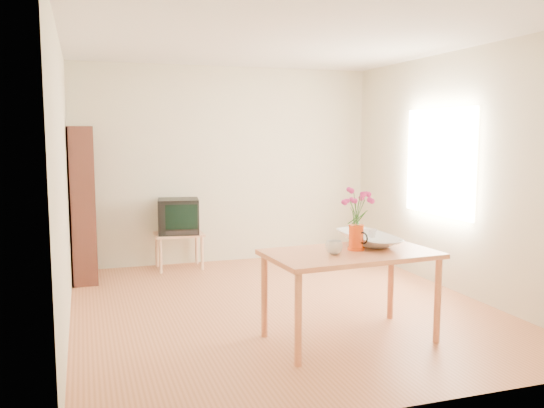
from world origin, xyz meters
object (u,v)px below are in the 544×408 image
object	(u,v)px
bowl	(369,215)
television	(178,216)
table	(350,261)
mug	(334,247)
pitcher	(356,238)

from	to	relation	value
bowl	television	xyz separation A→B (m)	(-1.24, 2.76, -0.32)
table	mug	distance (m)	0.22
pitcher	bowl	bearing A→B (deg)	22.16
table	television	xyz separation A→B (m)	(-0.94, 3.02, 0.02)
table	mug	xyz separation A→B (m)	(-0.17, -0.04, 0.14)
pitcher	television	distance (m)	3.15
television	table	bearing A→B (deg)	-64.44
mug	pitcher	bearing A→B (deg)	-174.33
table	pitcher	xyz separation A→B (m)	(0.07, 0.05, 0.18)
pitcher	television	xyz separation A→B (m)	(-1.01, 2.97, -0.16)
pitcher	television	size ratio (longest dim) A/B	0.38
pitcher	table	bearing A→B (deg)	-166.92
table	bowl	bearing A→B (deg)	36.69
pitcher	television	world-z (taller)	pitcher
bowl	television	size ratio (longest dim) A/B	0.96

